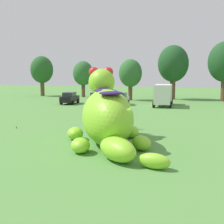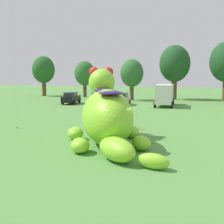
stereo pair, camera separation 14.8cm
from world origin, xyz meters
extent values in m
plane|color=#568E42|center=(0.00, 0.00, 0.00)|extent=(160.00, 160.00, 0.00)
ellipsoid|color=#8CD12D|center=(-0.65, 0.46, 1.72)|extent=(5.51, 6.85, 3.45)
ellipsoid|color=#8CD12D|center=(-1.84, 2.78, 3.82)|extent=(2.53, 2.61, 1.82)
sphere|color=red|center=(-2.41, 2.79, 4.50)|extent=(0.73, 0.73, 0.73)
sphere|color=red|center=(-1.51, 3.25, 4.50)|extent=(0.73, 0.73, 0.73)
ellipsoid|color=navy|center=(-1.28, 1.69, 3.31)|extent=(1.73, 1.61, 0.23)
ellipsoid|color=navy|center=(-0.65, 0.46, 3.31)|extent=(1.73, 1.61, 0.23)
ellipsoid|color=navy|center=(0.04, -0.91, 3.31)|extent=(1.73, 1.61, 0.23)
ellipsoid|color=#8CD12D|center=(-3.13, 1.09, 0.42)|extent=(1.61, 1.79, 0.84)
ellipsoid|color=#8CD12D|center=(0.29, 2.83, 0.42)|extent=(1.61, 1.79, 0.84)
ellipsoid|color=#8CD12D|center=(-1.46, -1.85, 0.42)|extent=(1.61, 1.79, 0.84)
ellipsoid|color=#8CD12D|center=(1.68, -0.25, 0.42)|extent=(1.61, 1.79, 0.84)
ellipsoid|color=#8CD12D|center=(0.94, -2.68, 0.60)|extent=(2.96, 2.89, 1.21)
ellipsoid|color=#8CD12D|center=(2.92, -3.35, 0.37)|extent=(1.70, 1.04, 0.74)
cube|color=black|center=(-13.71, 22.18, 0.72)|extent=(2.18, 4.28, 0.80)
cube|color=#2D333D|center=(-13.69, 22.03, 1.42)|extent=(1.72, 2.13, 0.60)
cylinder|color=black|center=(-14.71, 23.34, 0.32)|extent=(0.32, 0.66, 0.64)
cylinder|color=black|center=(-13.02, 23.55, 0.32)|extent=(0.32, 0.66, 0.64)
cylinder|color=black|center=(-14.40, 20.82, 0.32)|extent=(0.32, 0.66, 0.64)
cylinder|color=black|center=(-12.71, 21.02, 0.32)|extent=(0.32, 0.66, 0.64)
cube|color=yellow|center=(-9.62, 22.84, 0.72)|extent=(1.98, 4.21, 0.80)
cube|color=#2D333D|center=(-9.61, 22.69, 1.42)|extent=(1.63, 2.07, 0.60)
cylinder|color=black|center=(-10.56, 24.05, 0.32)|extent=(0.28, 0.66, 0.64)
cylinder|color=black|center=(-8.86, 24.17, 0.32)|extent=(0.28, 0.66, 0.64)
cylinder|color=black|center=(-10.38, 21.52, 0.32)|extent=(0.28, 0.66, 0.64)
cylinder|color=black|center=(-8.68, 21.64, 0.32)|extent=(0.28, 0.66, 0.64)
cube|color=#B7BABF|center=(-6.17, 22.97, 0.72)|extent=(1.98, 4.21, 0.80)
cube|color=#2D333D|center=(-6.16, 22.82, 1.42)|extent=(1.63, 2.07, 0.60)
cylinder|color=black|center=(-7.11, 24.18, 0.32)|extent=(0.28, 0.66, 0.64)
cylinder|color=black|center=(-5.41, 24.30, 0.32)|extent=(0.28, 0.66, 0.64)
cylinder|color=black|center=(-6.93, 21.65, 0.32)|extent=(0.28, 0.66, 0.64)
cylinder|color=black|center=(-5.23, 21.77, 0.32)|extent=(0.28, 0.66, 0.64)
cube|color=#B2231E|center=(-0.38, 25.83, 1.40)|extent=(2.10, 1.91, 1.90)
cube|color=silver|center=(-0.19, 22.64, 1.70)|extent=(2.37, 4.72, 2.50)
cylinder|color=black|center=(-1.38, 25.77, 0.45)|extent=(0.33, 0.91, 0.90)
cylinder|color=black|center=(0.62, 25.89, 0.45)|extent=(0.33, 0.91, 0.90)
cylinder|color=black|center=(-1.15, 20.97, 0.45)|extent=(0.33, 0.91, 0.90)
cylinder|color=black|center=(0.95, 21.09, 0.45)|extent=(0.33, 0.91, 0.90)
cylinder|color=brown|center=(-25.63, 34.51, 1.38)|extent=(0.79, 0.79, 2.75)
ellipsoid|color=#235623|center=(-25.63, 34.51, 5.18)|extent=(4.41, 4.41, 5.29)
cylinder|color=brown|center=(-16.80, 34.43, 1.19)|extent=(0.68, 0.68, 2.38)
ellipsoid|color=#2D662D|center=(-16.80, 34.43, 4.47)|extent=(3.80, 3.80, 4.56)
cylinder|color=brown|center=(-6.74, 30.75, 1.19)|extent=(0.68, 0.68, 2.38)
ellipsoid|color=#2D662D|center=(-6.74, 30.75, 4.48)|extent=(3.82, 3.82, 4.58)
cylinder|color=brown|center=(-0.20, 34.56, 1.62)|extent=(0.93, 0.93, 3.24)
ellipsoid|color=#1E4C23|center=(-0.20, 34.56, 6.09)|extent=(5.18, 5.18, 6.22)
cylinder|color=#2D334C|center=(-0.85, 5.76, 0.44)|extent=(0.26, 0.26, 0.88)
cube|color=#2D4CA5|center=(-0.85, 5.76, 1.18)|extent=(0.38, 0.22, 0.60)
sphere|color=beige|center=(-0.85, 5.76, 1.60)|extent=(0.22, 0.22, 0.22)
cylinder|color=black|center=(-3.59, 11.17, 0.44)|extent=(0.26, 0.26, 0.88)
cube|color=red|center=(-3.59, 11.17, 1.18)|extent=(0.38, 0.22, 0.60)
sphere|color=tan|center=(-3.59, 11.17, 1.60)|extent=(0.22, 0.22, 0.22)
cylinder|color=#726656|center=(-5.54, 15.49, 0.44)|extent=(0.26, 0.26, 0.88)
cube|color=black|center=(-5.54, 15.49, 1.18)|extent=(0.38, 0.22, 0.60)
sphere|color=tan|center=(-5.54, 15.49, 1.60)|extent=(0.22, 0.22, 0.22)
cylinder|color=brown|center=(-9.36, 3.31, 0.07)|extent=(0.06, 0.06, 0.15)
cylinder|color=silver|center=(-9.36, 3.31, 6.06)|extent=(0.01, 0.01, 11.83)
camera|label=1|loc=(5.01, -16.42, 4.39)|focal=46.69mm
camera|label=2|loc=(5.15, -16.38, 4.39)|focal=46.69mm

